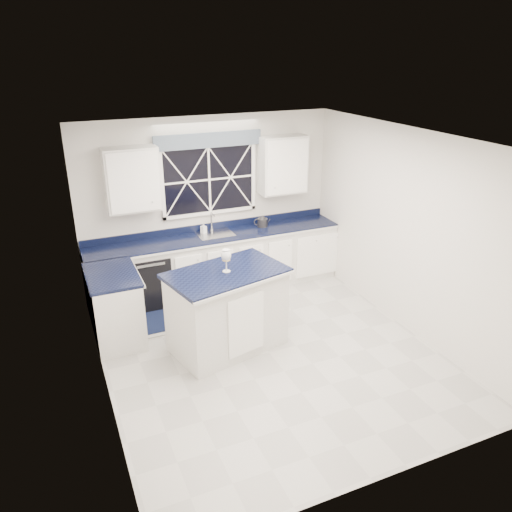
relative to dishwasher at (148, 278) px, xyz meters
name	(u,v)px	position (x,y,z in m)	size (l,w,h in m)	color
ground	(269,352)	(1.10, -1.95, -0.41)	(4.50, 4.50, 0.00)	#A2A19D
back_wall	(209,204)	(1.10, 0.30, 0.94)	(4.00, 0.10, 2.70)	silver
base_cabinets	(200,272)	(0.77, -0.17, 0.04)	(3.99, 1.60, 0.90)	silver
countertop	(216,236)	(1.10, 0.00, 0.51)	(3.98, 0.64, 0.04)	black
dishwasher	(148,278)	(0.00, 0.00, 0.00)	(0.60, 0.58, 0.82)	black
window	(209,174)	(1.10, 0.25, 1.42)	(1.65, 0.09, 1.26)	black
upper_cabinets	(211,172)	(1.10, 0.13, 1.49)	(3.10, 0.34, 0.90)	silver
faucet	(212,221)	(1.10, 0.19, 0.69)	(0.05, 0.20, 0.30)	#B4B4B7
island	(227,310)	(0.67, -1.60, 0.13)	(1.60, 1.18, 1.07)	silver
rug	(181,316)	(0.32, -0.60, -0.40)	(1.38, 0.85, 0.02)	#A6A6A2
kettle	(262,221)	(1.91, 0.08, 0.62)	(0.26, 0.21, 0.19)	#2F2F32
wine_glass	(226,256)	(0.67, -1.61, 0.86)	(0.12, 0.12, 0.29)	silver
soap_bottle	(204,228)	(0.95, 0.16, 0.61)	(0.07, 0.08, 0.16)	silver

